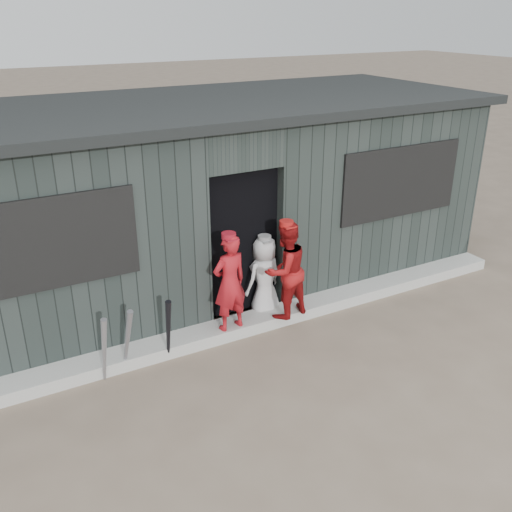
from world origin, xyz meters
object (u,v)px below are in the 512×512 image
bat_mid (127,341)px  bat_left (104,350)px  dugout (199,196)px  bat_right (168,331)px  player_grey_back (264,277)px  player_red_left (230,283)px  player_red_right (285,270)px

bat_mid → bat_left: bearing=-169.8°
dugout → bat_right: bearing=-123.1°
bat_right → dugout: dugout is taller
bat_left → player_grey_back: (2.24, 0.48, 0.14)m
bat_left → player_red_left: 1.64m
bat_left → dugout: size_ratio=0.10×
bat_mid → bat_right: bat_mid is taller
bat_left → bat_mid: size_ratio=0.96×
bat_left → player_red_right: (2.34, 0.13, 0.36)m
bat_right → player_red_left: size_ratio=0.69×
player_red_right → dugout: dugout is taller
player_red_left → dugout: bearing=-110.2°
player_red_right → dugout: size_ratio=0.15×
player_red_right → dugout: 1.92m
bat_left → bat_right: size_ratio=0.99×
bat_right → player_red_right: (1.60, 0.09, 0.36)m
player_red_left → player_grey_back: (0.65, 0.30, -0.20)m
bat_left → player_red_right: size_ratio=0.66×
player_red_right → player_grey_back: size_ratio=1.13×
bat_left → dugout: bearing=44.5°
player_grey_back → dugout: bearing=-94.4°
player_red_left → bat_mid: bearing=-2.1°
dugout → player_red_left: bearing=-102.6°
player_red_left → player_red_right: 0.75m
bat_right → player_grey_back: player_grey_back is taller
bat_right → player_red_right: 1.64m
bat_left → dugout: 2.92m
bat_right → dugout: bearing=56.9°
player_red_right → dugout: (-0.35, 1.82, 0.51)m
dugout → bat_mid: bearing=-132.1°
bat_left → player_red_right: player_red_right is taller
bat_left → player_red_left: size_ratio=0.68×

